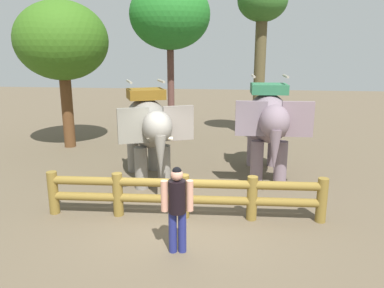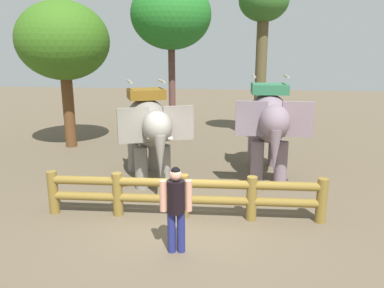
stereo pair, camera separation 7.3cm
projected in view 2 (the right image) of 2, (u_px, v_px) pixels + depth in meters
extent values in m
plane|color=brown|center=(182.00, 222.00, 8.57)|extent=(60.00, 60.00, 0.00)
cylinder|color=olive|center=(53.00, 192.00, 8.97)|extent=(0.24, 0.24, 1.05)
cylinder|color=olive|center=(118.00, 194.00, 8.84)|extent=(0.24, 0.24, 1.05)
cylinder|color=olive|center=(184.00, 196.00, 8.72)|extent=(0.24, 0.24, 1.05)
cylinder|color=olive|center=(252.00, 198.00, 8.59)|extent=(0.24, 0.24, 1.05)
cylinder|color=olive|center=(322.00, 201.00, 8.47)|extent=(0.24, 0.24, 1.05)
cylinder|color=olive|center=(184.00, 199.00, 8.74)|extent=(6.30, 0.49, 0.20)
cylinder|color=olive|center=(184.00, 183.00, 8.64)|extent=(6.30, 0.49, 0.20)
cylinder|color=gray|center=(164.00, 166.00, 10.74)|extent=(0.36, 0.36, 1.21)
cylinder|color=gray|center=(141.00, 168.00, 10.56)|extent=(0.36, 0.36, 1.21)
cylinder|color=gray|center=(154.00, 151.00, 12.27)|extent=(0.36, 0.36, 1.21)
cylinder|color=gray|center=(134.00, 153.00, 12.09)|extent=(0.36, 0.36, 1.21)
ellipsoid|color=gray|center=(147.00, 122.00, 11.13)|extent=(2.20, 2.99, 1.42)
ellipsoid|color=gray|center=(157.00, 127.00, 9.58)|extent=(1.07, 1.14, 0.87)
cube|color=gray|center=(178.00, 123.00, 9.84)|extent=(0.79, 0.43, 0.91)
cube|color=gray|center=(134.00, 125.00, 9.52)|extent=(0.79, 0.43, 0.91)
cone|color=gray|center=(160.00, 156.00, 9.46)|extent=(0.32, 0.32, 1.11)
cone|color=beige|center=(165.00, 138.00, 9.48)|extent=(0.38, 0.24, 0.16)
cone|color=beige|center=(153.00, 139.00, 9.39)|extent=(0.38, 0.24, 0.16)
cube|color=brown|center=(146.00, 94.00, 10.93)|extent=(1.31, 1.25, 0.28)
cylinder|color=#A59E8C|center=(161.00, 81.00, 10.96)|extent=(0.39, 0.78, 0.07)
cylinder|color=#A59E8C|center=(130.00, 82.00, 10.71)|extent=(0.39, 0.78, 0.07)
cylinder|color=slate|center=(281.00, 162.00, 10.99)|extent=(0.38, 0.38, 1.26)
cylinder|color=slate|center=(257.00, 162.00, 11.06)|extent=(0.38, 0.38, 1.26)
cylinder|color=slate|center=(274.00, 148.00, 12.64)|extent=(0.38, 0.38, 1.26)
cylinder|color=slate|center=(253.00, 147.00, 12.70)|extent=(0.38, 0.38, 1.26)
ellipsoid|color=slate|center=(268.00, 117.00, 11.56)|extent=(1.35, 2.88, 1.47)
ellipsoid|color=slate|center=(275.00, 122.00, 9.89)|extent=(0.83, 0.97, 0.90)
cube|color=gray|center=(298.00, 119.00, 9.93)|extent=(0.85, 0.15, 0.95)
cube|color=slate|center=(251.00, 119.00, 10.05)|extent=(0.85, 0.15, 0.95)
cone|color=slate|center=(275.00, 151.00, 9.75)|extent=(0.34, 0.34, 1.16)
cube|color=#2D6E48|center=(269.00, 89.00, 11.34)|extent=(1.10, 0.98, 0.29)
cylinder|color=#A59E8C|center=(286.00, 76.00, 11.20)|extent=(0.10, 0.85, 0.07)
cylinder|color=#A59E8C|center=(254.00, 76.00, 11.29)|extent=(0.10, 0.85, 0.07)
cylinder|color=navy|center=(181.00, 232.00, 7.24)|extent=(0.16, 0.16, 0.83)
cylinder|color=navy|center=(172.00, 232.00, 7.24)|extent=(0.16, 0.16, 0.83)
cylinder|color=black|center=(176.00, 197.00, 7.06)|extent=(0.38, 0.38, 0.64)
cylinder|color=tan|center=(189.00, 196.00, 7.06)|extent=(0.14, 0.14, 0.61)
cylinder|color=tan|center=(163.00, 196.00, 7.05)|extent=(0.14, 0.14, 0.61)
sphere|color=tan|center=(176.00, 175.00, 6.95)|extent=(0.23, 0.23, 0.23)
sphere|color=black|center=(176.00, 172.00, 6.94)|extent=(0.18, 0.18, 0.18)
cylinder|color=brown|center=(172.00, 91.00, 15.84)|extent=(0.29, 0.29, 4.33)
ellipsoid|color=#227024|center=(171.00, 15.00, 15.09)|extent=(3.27, 3.27, 2.78)
cylinder|color=brown|center=(69.00, 107.00, 14.97)|extent=(0.45, 0.45, 3.22)
ellipsoid|color=#346319|center=(63.00, 41.00, 14.34)|extent=(3.52, 3.52, 3.00)
cylinder|color=brown|center=(260.00, 79.00, 15.93)|extent=(0.47, 0.47, 5.26)
ellipsoid|color=#2F6124|center=(264.00, 0.00, 15.15)|extent=(2.04, 2.04, 1.74)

